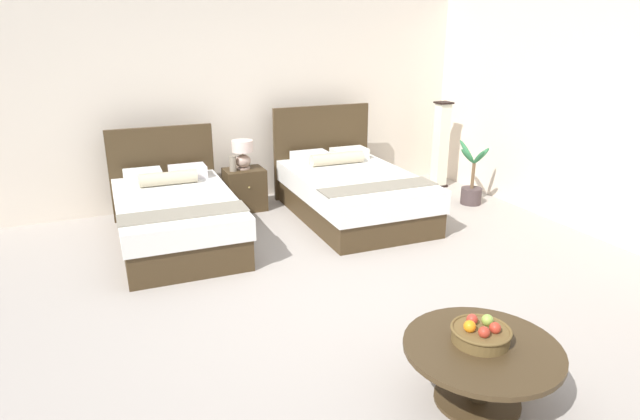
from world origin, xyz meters
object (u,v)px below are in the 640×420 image
Objects in this scene: vase at (233,163)px; floor_lamp_corner at (441,145)px; potted_palm at (472,187)px; bed_near_window at (176,215)px; bed_near_corner at (351,191)px; table_lamp at (243,152)px; coffee_table at (481,360)px; nightstand at (245,189)px; fruit_bowl at (481,333)px.

floor_lamp_corner is (3.08, -0.08, -0.02)m from vase.
potted_palm is (2.99, -0.95, -0.40)m from vase.
potted_palm is at bearing -3.25° from bed_near_window.
bed_near_corner is 1.46m from table_lamp.
coffee_table is at bearing -127.99° from potted_palm.
fruit_bowl is at bearing -86.15° from nightstand.
fruit_bowl is (1.29, -3.46, 0.16)m from bed_near_window.
bed_near_corner is 2.22× the size of coffee_table.
fruit_bowl is at bearing -128.21° from potted_palm.
table_lamp reaches higher than fruit_bowl.
bed_near_corner reaches higher than nightstand.
floor_lamp_corner is (2.94, -0.14, -0.13)m from table_lamp.
bed_near_window is 2.12× the size of coffee_table.
vase reaches higher than coffee_table.
bed_near_corner is at bearing -34.42° from table_lamp.
bed_near_window is 3.74m from coffee_table.
floor_lamp_corner is 1.48× the size of potted_palm.
bed_near_window reaches higher than table_lamp.
fruit_bowl is at bearing -84.08° from vase.
table_lamp is (1.01, 0.79, 0.45)m from bed_near_window.
bed_near_corner is 1.53m from vase.
vase is 0.52× the size of fruit_bowl.
fruit_bowl is (0.29, -4.24, 0.20)m from nightstand.
nightstand is 0.40m from vase.
potted_palm is (2.84, -1.01, -0.52)m from table_lamp.
nightstand is at bearing 14.95° from vase.
potted_palm is (2.57, 3.29, -0.07)m from coffee_table.
bed_near_corner reaches higher than coffee_table.
potted_palm is (2.84, -0.99, -0.03)m from nightstand.
nightstand is 0.55× the size of coffee_table.
table_lamp is at bearing 160.38° from potted_palm.
fruit_bowl is at bearing 70.56° from coffee_table.
bed_near_corner is at bearing 75.98° from fruit_bowl.
fruit_bowl reaches higher than nightstand.
vase is (-1.30, 0.73, 0.32)m from bed_near_corner.
floor_lamp_corner reaches higher than coffee_table.
vase is (-0.15, -0.04, 0.37)m from nightstand.
bed_near_corner is (2.16, 0.01, 0.01)m from bed_near_window.
bed_near_corner is 5.76× the size of fruit_bowl.
nightstand is 4.30m from coffee_table.
nightstand is at bearing 93.85° from fruit_bowl.
table_lamp is 4.34m from coffee_table.
table_lamp is at bearing 93.84° from fruit_bowl.
table_lamp is 0.98× the size of fruit_bowl.
fruit_bowl is at bearing -86.16° from table_lamp.
table_lamp is 0.20m from vase.
floor_lamp_corner is 0.95m from potted_palm.
bed_near_corner is at bearing -33.73° from nightstand.
fruit_bowl is at bearing -104.02° from bed_near_corner.
bed_near_corner is 3.63m from coffee_table.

